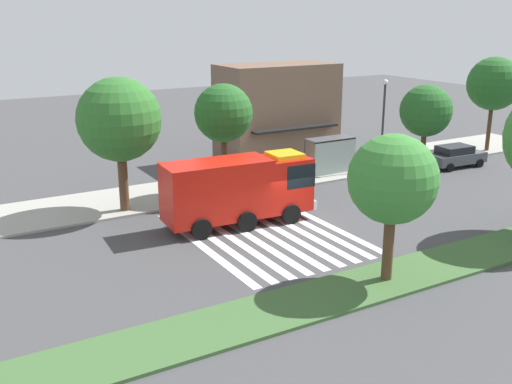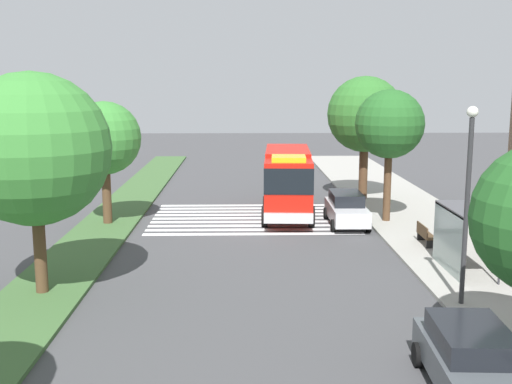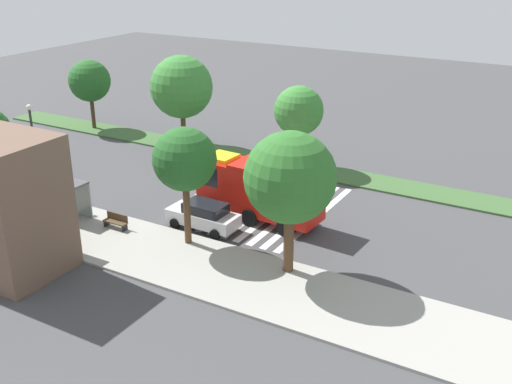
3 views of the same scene
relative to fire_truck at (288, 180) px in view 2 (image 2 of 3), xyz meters
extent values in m
plane|color=#424244|center=(2.28, -1.94, -2.08)|extent=(120.00, 120.00, 0.00)
cube|color=#9E9B93|center=(2.28, 6.96, -2.01)|extent=(60.00, 5.66, 0.14)
cube|color=#3D6033|center=(2.28, -9.51, -2.01)|extent=(60.00, 3.00, 0.14)
cube|color=silver|center=(-3.35, -1.94, -2.07)|extent=(0.45, 10.92, 0.01)
cube|color=silver|center=(-2.45, -1.94, -2.07)|extent=(0.45, 10.92, 0.01)
cube|color=silver|center=(-1.55, -1.94, -2.07)|extent=(0.45, 10.92, 0.01)
cube|color=silver|center=(-0.65, -1.94, -2.07)|extent=(0.45, 10.92, 0.01)
cube|color=silver|center=(0.25, -1.94, -2.07)|extent=(0.45, 10.92, 0.01)
cube|color=silver|center=(1.15, -1.94, -2.07)|extent=(0.45, 10.92, 0.01)
cube|color=silver|center=(2.05, -1.94, -2.07)|extent=(0.45, 10.92, 0.01)
cube|color=silver|center=(2.95, -1.94, -2.07)|extent=(0.45, 10.92, 0.01)
cube|color=silver|center=(3.85, -1.94, -2.07)|extent=(0.45, 10.92, 0.01)
cube|color=red|center=(2.58, -0.16, -0.07)|extent=(2.58, 2.56, 2.92)
cube|color=red|center=(-1.47, 0.09, 0.02)|extent=(5.82, 2.76, 3.10)
cube|color=black|center=(2.94, -0.18, 0.52)|extent=(1.90, 2.55, 1.28)
cube|color=silver|center=(3.89, -0.24, -1.28)|extent=(0.39, 2.43, 0.50)
cube|color=yellow|center=(2.58, -0.16, 1.51)|extent=(1.80, 1.79, 0.24)
cylinder|color=black|center=(2.41, 1.07, -1.53)|extent=(1.12, 0.37, 1.10)
cylinder|color=black|center=(2.26, -1.35, -1.53)|extent=(1.12, 0.37, 1.10)
cylinder|color=black|center=(-2.82, 1.38, -1.53)|extent=(1.12, 0.37, 1.10)
cylinder|color=black|center=(-2.96, -1.03, -1.53)|extent=(1.12, 0.37, 1.10)
cylinder|color=black|center=(-0.27, 1.23, -1.53)|extent=(1.12, 0.37, 1.10)
cylinder|color=black|center=(-0.41, -1.19, -1.53)|extent=(1.12, 0.37, 1.10)
cube|color=silver|center=(2.03, 2.93, -1.37)|extent=(4.54, 1.81, 0.78)
cube|color=black|center=(1.80, 2.93, -0.67)|extent=(2.55, 1.58, 0.61)
cylinder|color=black|center=(3.53, 3.79, -1.76)|extent=(0.64, 0.23, 0.64)
cylinder|color=black|center=(3.51, 2.03, -1.76)|extent=(0.64, 0.23, 0.64)
cylinder|color=black|center=(0.55, 3.83, -1.76)|extent=(0.64, 0.23, 0.64)
cylinder|color=black|center=(0.52, 2.07, -1.76)|extent=(0.64, 0.23, 0.64)
cube|color=#474C51|center=(19.83, 2.93, -1.39)|extent=(4.57, 2.13, 0.74)
cube|color=black|center=(19.61, 2.94, -0.73)|extent=(2.59, 1.79, 0.56)
cylinder|color=black|center=(18.41, 3.95, -1.76)|extent=(0.65, 0.26, 0.64)
cylinder|color=black|center=(18.31, 2.08, -1.76)|extent=(0.65, 0.26, 0.64)
cube|color=#4C4C51|center=(10.46, 6.11, 0.46)|extent=(3.50, 1.40, 0.12)
cube|color=#8C9E99|center=(10.46, 5.45, -0.74)|extent=(3.50, 0.08, 2.40)
cylinder|color=#333338|center=(8.76, 6.76, -0.74)|extent=(0.08, 0.08, 2.40)
cylinder|color=#333338|center=(12.16, 6.76, -0.74)|extent=(0.08, 0.08, 2.40)
cube|color=#4C3823|center=(6.46, 5.83, -1.53)|extent=(1.60, 0.50, 0.08)
cube|color=#4C3823|center=(6.46, 5.61, -1.26)|extent=(1.60, 0.06, 0.45)
cube|color=black|center=(5.74, 5.83, -1.75)|extent=(0.08, 0.45, 0.37)
cube|color=black|center=(7.18, 5.83, -1.75)|extent=(0.08, 0.45, 0.37)
cylinder|color=#2D2D30|center=(14.04, 4.73, 1.12)|extent=(0.16, 0.16, 6.12)
sphere|color=white|center=(14.04, 4.73, 4.36)|extent=(0.36, 0.36, 0.36)
cylinder|color=#513823|center=(-4.93, 5.13, -0.12)|extent=(0.54, 0.54, 3.63)
sphere|color=#2D6B28|center=(-4.93, 5.13, 3.33)|extent=(4.69, 4.69, 4.69)
cylinder|color=#513823|center=(1.54, 5.13, -0.02)|extent=(0.39, 0.39, 3.84)
sphere|color=#235B23|center=(1.54, 5.13, 3.15)|extent=(3.57, 3.57, 3.57)
cylinder|color=#513823|center=(1.78, -9.51, -0.38)|extent=(0.46, 0.46, 3.12)
sphere|color=#387F33|center=(1.78, -9.51, 2.48)|extent=(3.73, 3.73, 3.73)
cylinder|color=#513823|center=(12.55, -9.51, -0.34)|extent=(0.42, 0.42, 3.19)
sphere|color=#387F33|center=(12.55, -9.51, 3.07)|extent=(5.18, 5.18, 5.18)
camera|label=1|loc=(-14.81, -26.90, 9.00)|focal=41.77mm
camera|label=2|loc=(33.40, -2.52, 5.27)|focal=43.43mm
camera|label=3|loc=(-17.58, 30.47, 14.24)|focal=42.79mm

